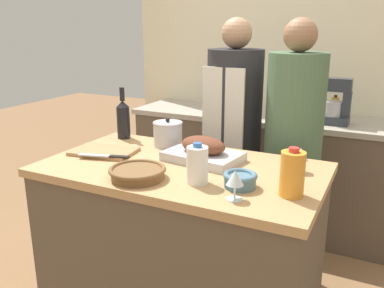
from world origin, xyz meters
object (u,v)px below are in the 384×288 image
Objects in this scene: condiment_bottle_short at (335,107)px; person_cook_aproned at (233,133)px; stock_pot at (168,134)px; mixing_bowl at (240,179)px; milk_jug at (197,165)px; wine_glass_left at (235,179)px; cutting_board at (104,151)px; wine_bottle_green at (123,118)px; condiment_bottle_tall at (222,95)px; person_cook_guest at (293,144)px; stand_mixer at (337,105)px; juice_jug at (292,174)px; wine_glass_right at (301,155)px; knife_chef at (106,156)px; wicker_basket at (137,172)px; roasting_pan at (203,152)px.

condiment_bottle_short is 0.10× the size of person_cook_aproned.
stock_pot is 1.15× the size of mixing_bowl.
milk_jug reaches higher than wine_glass_left.
wine_bottle_green reaches higher than cutting_board.
condiment_bottle_tall is (-0.60, 1.74, -0.00)m from milk_jug.
person_cook_aproned is at bearing -177.83° from person_cook_guest.
cutting_board is 2.45× the size of mixing_bowl.
mixing_bowl is (0.58, -0.40, -0.03)m from stock_pot.
condiment_bottle_tall is (-0.80, 1.84, -0.01)m from wine_glass_left.
condiment_bottle_tall is at bearing 164.73° from stand_mixer.
wine_bottle_green is 1.50× the size of condiment_bottle_tall.
juice_jug is (1.02, -0.13, 0.08)m from cutting_board.
wine_glass_right is at bearing -55.69° from condiment_bottle_tall.
juice_jug is 0.29m from wine_glass_right.
cutting_board is 2.14× the size of stock_pot.
wine_glass_left is 0.46× the size of knife_chef.
wicker_basket is at bearing -166.69° from mixing_bowl.
mixing_bowl is 1.19× the size of wine_glass_left.
roasting_pan is 1.54m from condiment_bottle_tall.
juice_jug is 0.95m from knife_chef.
juice_jug is 1.43m from stand_mixer.
knife_chef is (0.08, -0.09, 0.01)m from cutting_board.
knife_chef is at bearing -67.17° from wine_bottle_green.
stand_mixer is (0.77, 1.04, 0.05)m from stock_pot.
stock_pot is 0.98× the size of condiment_bottle_short.
person_cook_aproned is at bearing 112.20° from mixing_bowl.
wine_bottle_green is at bearing 148.72° from wine_glass_left.
juice_jug is at bearing -89.29° from stand_mixer.
mixing_bowl is (0.44, 0.10, 0.01)m from wicker_basket.
wicker_basket is 1.03m from person_cook_aproned.
milk_jug is at bearing -100.92° from condiment_bottle_short.
wine_glass_left is at bearing -64.48° from person_cook_aproned.
person_cook_guest reaches higher than wine_bottle_green.
person_cook_aproned is (0.41, -0.79, -0.10)m from condiment_bottle_tall.
wine_glass_left is (0.92, -0.56, -0.03)m from wine_bottle_green.
person_cook_aproned is at bearing -137.17° from stand_mixer.
mixing_bowl is at bearing -177.24° from juice_jug.
wine_bottle_green is 0.73m from person_cook_aproned.
roasting_pan reaches higher than mixing_bowl.
roasting_pan is 1.13× the size of cutting_board.
wine_glass_right is (0.63, 0.40, 0.05)m from wicker_basket.
wicker_basket is at bearing -112.32° from stand_mixer.
cutting_board is 0.83m from mixing_bowl.
condiment_bottle_short is (0.93, -0.03, -0.02)m from condiment_bottle_tall.
roasting_pan is 2.35× the size of condiment_bottle_short.
juice_jug is 0.40m from milk_jug.
wine_glass_left is (0.84, -0.26, 0.08)m from cutting_board.
stock_pot reaches higher than knife_chef.
condiment_bottle_short is (0.73, 1.28, -0.01)m from stock_pot.
knife_chef is (-0.55, 0.08, -0.06)m from milk_jug.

